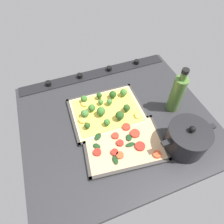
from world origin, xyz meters
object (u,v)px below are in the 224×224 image
(broccoli_pizza, at_px, (106,110))
(baking_tray_back, at_px, (124,145))
(baking_tray_front, at_px, (107,112))
(veggie_pizza_back, at_px, (124,144))
(oil_bottle, at_px, (177,94))
(cooking_pot, at_px, (187,139))

(broccoli_pizza, distance_m, baking_tray_back, 0.19)
(baking_tray_front, relative_size, veggie_pizza_back, 1.05)
(baking_tray_front, height_order, baking_tray_back, same)
(broccoli_pizza, height_order, oil_bottle, oil_bottle)
(broccoli_pizza, bearing_deg, oil_bottle, 164.82)
(baking_tray_front, bearing_deg, broccoli_pizza, -25.47)
(baking_tray_back, bearing_deg, broccoli_pizza, -86.88)
(veggie_pizza_back, bearing_deg, broccoli_pizza, -86.75)
(baking_tray_back, height_order, veggie_pizza_back, veggie_pizza_back)
(broccoli_pizza, relative_size, oil_bottle, 1.37)
(baking_tray_back, relative_size, veggie_pizza_back, 1.08)
(veggie_pizza_back, bearing_deg, cooking_pot, 158.97)
(veggie_pizza_back, height_order, oil_bottle, oil_bottle)
(broccoli_pizza, relative_size, baking_tray_back, 0.90)
(baking_tray_back, height_order, oil_bottle, oil_bottle)
(baking_tray_front, relative_size, broccoli_pizza, 1.08)
(baking_tray_front, height_order, oil_bottle, oil_bottle)
(veggie_pizza_back, distance_m, oil_bottle, 0.32)
(oil_bottle, bearing_deg, cooking_pot, 71.20)
(veggie_pizza_back, bearing_deg, baking_tray_back, -36.41)
(cooking_pot, distance_m, oil_bottle, 0.21)
(baking_tray_front, relative_size, cooking_pot, 1.46)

